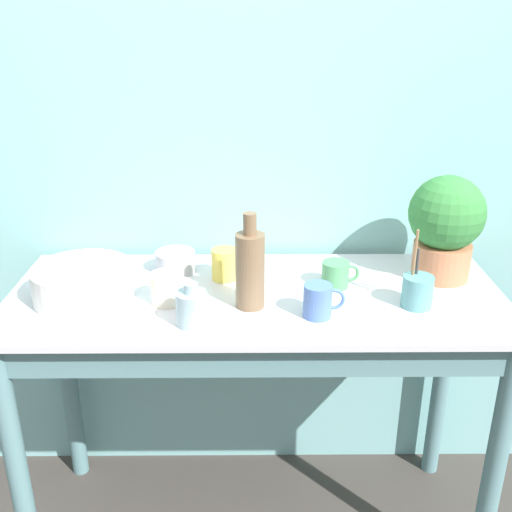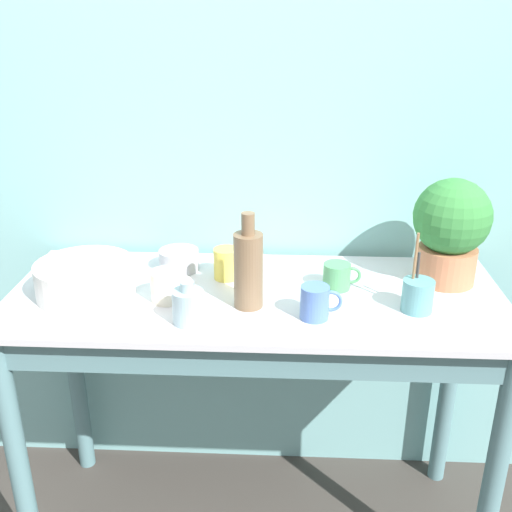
# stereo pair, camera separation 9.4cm
# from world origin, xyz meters

# --- Properties ---
(wall_back) EXTENTS (6.00, 0.05, 2.40)m
(wall_back) POSITION_xyz_m (0.00, 0.66, 1.20)
(wall_back) COLOR #7AB2B2
(wall_back) RESTS_ON ground_plane
(counter_table) EXTENTS (1.48, 0.61, 0.90)m
(counter_table) POSITION_xyz_m (0.00, 0.28, 0.72)
(counter_table) COLOR slate
(counter_table) RESTS_ON ground_plane
(potted_plant) EXTENTS (0.23, 0.23, 0.33)m
(potted_plant) POSITION_xyz_m (0.58, 0.42, 1.08)
(potted_plant) COLOR #B7704C
(potted_plant) RESTS_ON counter_table
(bowl_wash_large) EXTENTS (0.29, 0.29, 0.10)m
(bowl_wash_large) POSITION_xyz_m (-0.50, 0.27, 0.95)
(bowl_wash_large) COLOR silver
(bowl_wash_large) RESTS_ON counter_table
(bottle_tall) EXTENTS (0.08, 0.08, 0.28)m
(bottle_tall) POSITION_xyz_m (-0.02, 0.22, 1.02)
(bottle_tall) COLOR brown
(bottle_tall) RESTS_ON counter_table
(bottle_short) EXTENTS (0.09, 0.09, 0.12)m
(bottle_short) POSITION_xyz_m (-0.17, 0.11, 0.95)
(bottle_short) COLOR #93B2BC
(bottle_short) RESTS_ON counter_table
(mug_blue) EXTENTS (0.12, 0.08, 0.09)m
(mug_blue) POSITION_xyz_m (0.17, 0.16, 0.95)
(mug_blue) COLOR #4C70B7
(mug_blue) RESTS_ON counter_table
(mug_cream) EXTENTS (0.13, 0.09, 0.09)m
(mug_cream) POSITION_xyz_m (-0.25, 0.24, 0.95)
(mug_cream) COLOR beige
(mug_cream) RESTS_ON counter_table
(mug_yellow) EXTENTS (0.12, 0.08, 0.10)m
(mug_yellow) POSITION_xyz_m (-0.10, 0.41, 0.95)
(mug_yellow) COLOR #E5CC4C
(mug_yellow) RESTS_ON counter_table
(mug_green) EXTENTS (0.12, 0.08, 0.08)m
(mug_green) POSITION_xyz_m (0.24, 0.35, 0.94)
(mug_green) COLOR #4C935B
(mug_green) RESTS_ON counter_table
(bowl_small_steel) EXTENTS (0.13, 0.13, 0.07)m
(bowl_small_steel) POSITION_xyz_m (-0.26, 0.47, 0.93)
(bowl_small_steel) COLOR #A8A8B2
(bowl_small_steel) RESTS_ON counter_table
(utensil_cup) EXTENTS (0.09, 0.09, 0.23)m
(utensil_cup) POSITION_xyz_m (0.46, 0.22, 0.95)
(utensil_cup) COLOR #569399
(utensil_cup) RESTS_ON counter_table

